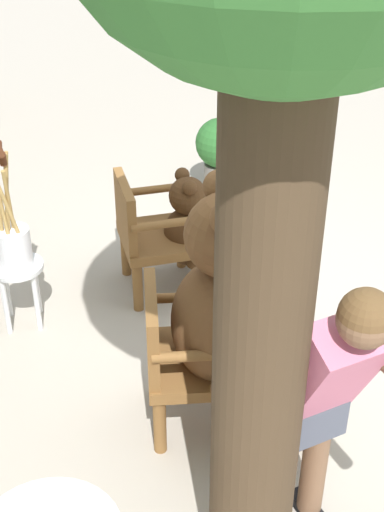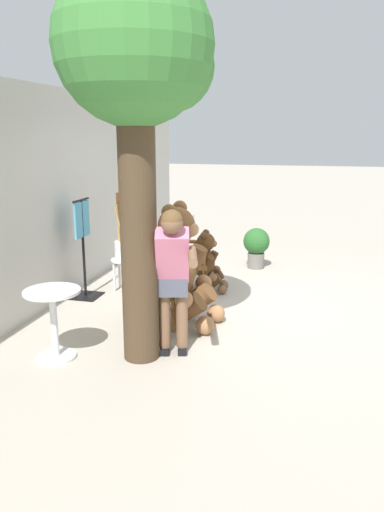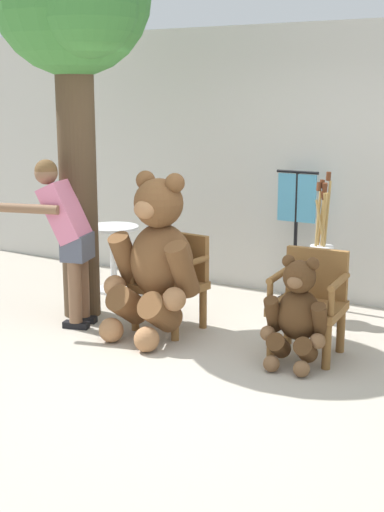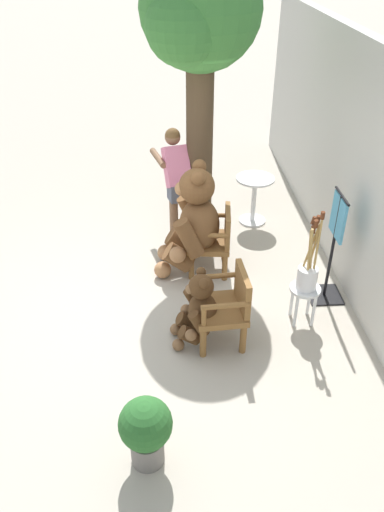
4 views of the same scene
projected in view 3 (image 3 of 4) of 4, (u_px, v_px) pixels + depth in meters
ground_plane at (194, 367)px, 5.64m from camera, size 60.00×60.00×0.00m
back_wall at (312, 164)px, 7.34m from camera, size 10.00×0.16×2.80m
wooden_chair_left at (173, 279)px, 6.49m from camera, size 0.61×0.58×0.86m
wooden_chair_right at (310, 300)px, 5.84m from camera, size 0.60×0.56×0.86m
teddy_bear_large at (156, 257)px, 6.23m from camera, size 0.88×0.86×1.46m
teddy_bear_small at (297, 313)px, 5.60m from camera, size 0.53×0.51×0.88m
person_visitor at (66, 229)px, 6.47m from camera, size 0.73×0.61×1.54m
white_stool at (320, 284)px, 6.74m from camera, size 0.34×0.34×0.46m
brush_bucket at (322, 250)px, 6.67m from camera, size 0.22×0.22×0.95m
round_side_table at (113, 251)px, 7.70m from camera, size 0.56×0.56×0.72m
patio_tree at (74, 12)px, 6.29m from camera, size 1.51×1.44×3.69m
clothing_display_stand at (296, 234)px, 7.20m from camera, size 0.44×0.40×1.36m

